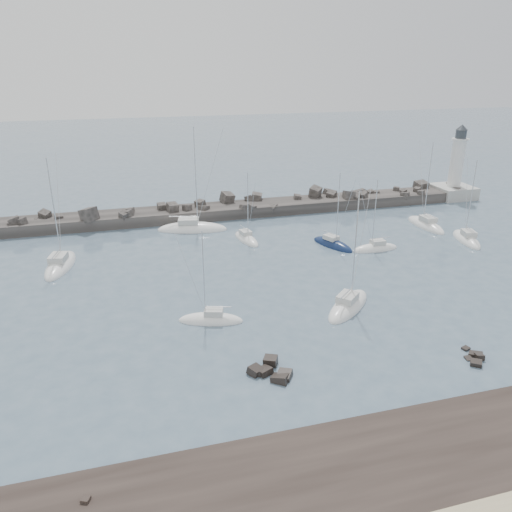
{
  "coord_description": "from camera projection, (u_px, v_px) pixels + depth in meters",
  "views": [
    {
      "loc": [
        -15.4,
        -43.05,
        25.17
      ],
      "look_at": [
        -0.03,
        12.0,
        2.56
      ],
      "focal_mm": 35.0,
      "sensor_mm": 36.0,
      "label": 1
    }
  ],
  "objects": [
    {
      "name": "rock_cluster_near",
      "position": [
        273.0,
        374.0,
        42.69
      ],
      "size": [
        4.03,
        4.32,
        1.55
      ],
      "color": "black",
      "rests_on": "ground"
    },
    {
      "name": "breakwater",
      "position": [
        175.0,
        218.0,
        83.84
      ],
      "size": [
        115.0,
        7.7,
        5.36
      ],
      "color": "#322E2C",
      "rests_on": "ground"
    },
    {
      "name": "lighthouse",
      "position": [
        454.0,
        182.0,
        96.32
      ],
      "size": [
        7.0,
        7.0,
        14.6
      ],
      "color": "#A7A7A2",
      "rests_on": "ground"
    },
    {
      "name": "sailboat_10",
      "position": [
        466.0,
        240.0,
        74.07
      ],
      "size": [
        4.45,
        8.46,
        12.95
      ],
      "color": "white",
      "rests_on": "ground"
    },
    {
      "name": "rock_shelf",
      "position": [
        401.0,
        480.0,
        31.97
      ],
      "size": [
        140.0,
        12.0,
        1.94
      ],
      "color": "black",
      "rests_on": "ground"
    },
    {
      "name": "sailboat_8",
      "position": [
        426.0,
        225.0,
        80.47
      ],
      "size": [
        3.02,
        9.14,
        14.42
      ],
      "color": "white",
      "rests_on": "ground"
    },
    {
      "name": "sailboat_1",
      "position": [
        61.0,
        266.0,
        64.77
      ],
      "size": [
        4.86,
        10.02,
        15.26
      ],
      "color": "white",
      "rests_on": "ground"
    },
    {
      "name": "sailboat_6",
      "position": [
        333.0,
        245.0,
        72.15
      ],
      "size": [
        4.89,
        7.66,
        11.68
      ],
      "color": "#101E42",
      "rests_on": "ground"
    },
    {
      "name": "sailboat_7",
      "position": [
        375.0,
        249.0,
        70.57
      ],
      "size": [
        6.9,
        2.18,
        11.02
      ],
      "color": "white",
      "rests_on": "ground"
    },
    {
      "name": "sailboat_2",
      "position": [
        192.0,
        229.0,
        78.63
      ],
      "size": [
        11.49,
        5.8,
        17.31
      ],
      "color": "white",
      "rests_on": "ground"
    },
    {
      "name": "sailboat_5",
      "position": [
        348.0,
        306.0,
        54.13
      ],
      "size": [
        8.26,
        7.9,
        13.92
      ],
      "color": "white",
      "rests_on": "ground"
    },
    {
      "name": "sailboat_4",
      "position": [
        246.0,
        239.0,
        74.35
      ],
      "size": [
        3.34,
        7.24,
        11.11
      ],
      "color": "white",
      "rests_on": "ground"
    },
    {
      "name": "ground",
      "position": [
        287.0,
        320.0,
        51.67
      ],
      "size": [
        400.0,
        400.0,
        0.0
      ],
      "primitive_type": "plane",
      "color": "#485E71",
      "rests_on": "ground"
    },
    {
      "name": "sailboat_3",
      "position": [
        211.0,
        320.0,
        51.31
      ],
      "size": [
        7.0,
        3.98,
        10.71
      ],
      "color": "white",
      "rests_on": "ground"
    },
    {
      "name": "rock_cluster_far",
      "position": [
        474.0,
        359.0,
        44.96
      ],
      "size": [
        2.37,
        3.46,
        1.12
      ],
      "color": "black",
      "rests_on": "ground"
    }
  ]
}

